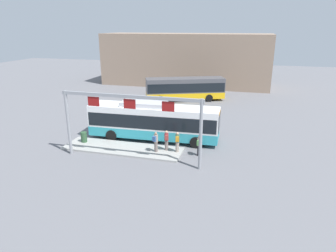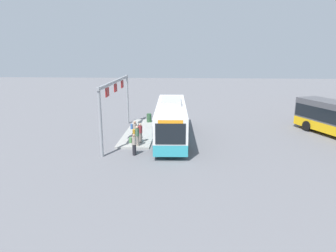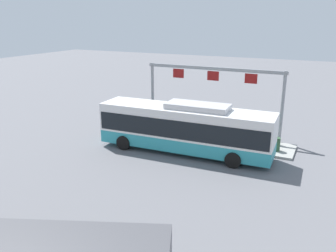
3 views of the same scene
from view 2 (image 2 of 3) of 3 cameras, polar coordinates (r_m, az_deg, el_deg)
name	(u,v)px [view 2 (image 2 of 3)]	position (r m, az deg, el deg)	size (l,w,h in m)	color
ground_plane	(171,138)	(26.96, 0.58, -2.36)	(120.00, 120.00, 0.00)	slate
platform_curb	(141,132)	(28.92, -5.21, -1.10)	(10.00, 2.80, 0.16)	#9E9E99
bus_main	(171,119)	(26.50, 0.59, 1.40)	(11.75, 3.03, 3.46)	teal
person_boarding	(137,135)	(24.22, -5.99, -1.79)	(0.41, 0.57, 1.67)	gray
person_waiting_near	(134,144)	(22.60, -6.55, -3.40)	(0.35, 0.53, 1.67)	black
person_waiting_mid	(140,132)	(25.09, -5.37, -1.20)	(0.45, 0.59, 1.67)	slate
person_waiting_far	(135,130)	(25.88, -6.38, -0.75)	(0.43, 0.58, 1.67)	slate
platform_sign_gantry	(116,95)	(26.98, -9.90, 5.78)	(10.88, 0.24, 5.20)	gray
trash_bin	(149,118)	(32.39, -3.62, 1.57)	(0.52, 0.52, 0.90)	#2D5133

